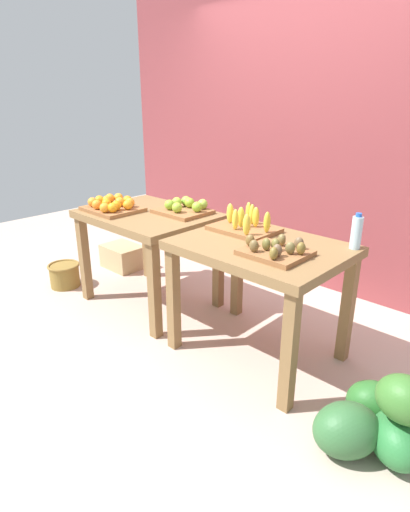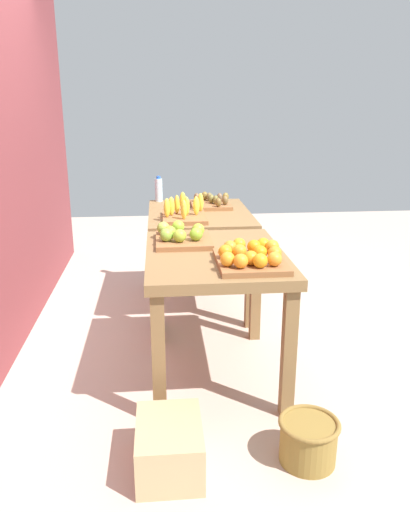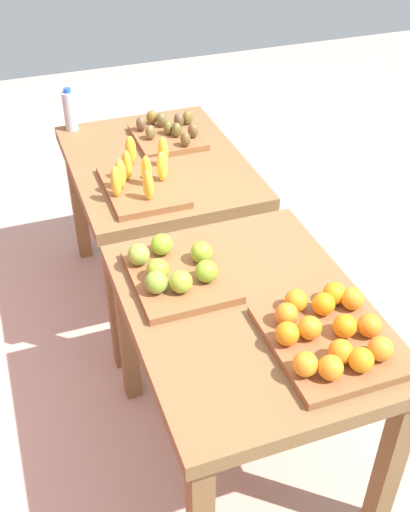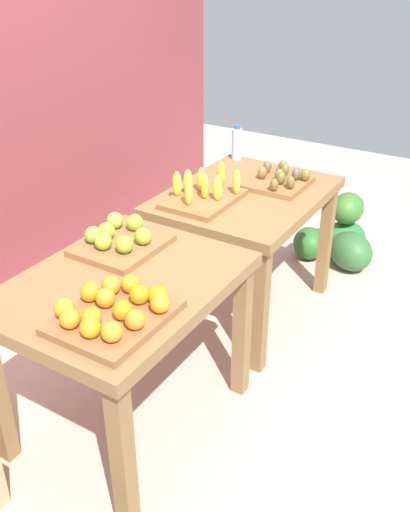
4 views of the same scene
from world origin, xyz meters
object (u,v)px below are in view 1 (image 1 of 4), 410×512
object	(u,v)px
banana_crate	(245,225)
cardboard_produce_box	(123,257)
kiwi_bin	(276,250)
display_table_right	(260,261)
orange_bin	(112,205)
apple_bin	(184,208)
watermelon_pile	(376,421)
water_bottle	(357,232)
wicker_basket	(65,274)
display_table_left	(148,227)

from	to	relation	value
banana_crate	cardboard_produce_box	xyz separation A→B (m)	(-1.71, 0.17, -0.72)
kiwi_bin	cardboard_produce_box	size ratio (longest dim) A/B	0.91
display_table_right	orange_bin	world-z (taller)	orange_bin
apple_bin	watermelon_pile	distance (m)	2.00
apple_bin	banana_crate	xyz separation A→B (m)	(0.66, -0.05, 0.00)
banana_crate	watermelon_pile	xyz separation A→B (m)	(1.18, -0.42, -0.67)
display_table_right	cardboard_produce_box	distance (m)	2.05
water_bottle	cardboard_produce_box	world-z (taller)	water_bottle
cardboard_produce_box	orange_bin	bearing A→B (deg)	-38.50
banana_crate	cardboard_produce_box	bearing A→B (deg)	174.46
kiwi_bin	watermelon_pile	world-z (taller)	kiwi_bin
watermelon_pile	apple_bin	bearing A→B (deg)	165.52
apple_bin	banana_crate	distance (m)	0.66
kiwi_bin	water_bottle	size ratio (longest dim) A/B	1.65
kiwi_bin	cardboard_produce_box	bearing A→B (deg)	168.93
orange_bin	wicker_basket	bearing A→B (deg)	-162.60
wicker_basket	cardboard_produce_box	world-z (taller)	cardboard_produce_box
display_table_left	wicker_basket	size ratio (longest dim) A/B	3.60
display_table_left	watermelon_pile	world-z (taller)	display_table_left
display_table_right	orange_bin	bearing A→B (deg)	-173.11
display_table_right	kiwi_bin	xyz separation A→B (m)	(0.19, -0.12, 0.15)
water_bottle	kiwi_bin	bearing A→B (deg)	-122.51
wicker_basket	apple_bin	bearing A→B (deg)	26.77
display_table_left	kiwi_bin	distance (m)	1.32
water_bottle	wicker_basket	bearing A→B (deg)	-164.59
water_bottle	cardboard_produce_box	bearing A→B (deg)	-179.61
orange_bin	apple_bin	xyz separation A→B (m)	(0.47, 0.35, -0.00)
apple_bin	cardboard_produce_box	bearing A→B (deg)	173.76
orange_bin	water_bottle	xyz separation A→B (m)	(1.83, 0.48, 0.06)
apple_bin	watermelon_pile	world-z (taller)	apple_bin
orange_bin	apple_bin	distance (m)	0.58
display_table_right	apple_bin	world-z (taller)	apple_bin
display_table_right	kiwi_bin	size ratio (longest dim) A/B	2.86
banana_crate	display_table_right	bearing A→B (deg)	-29.40
cardboard_produce_box	display_table_right	bearing A→B (deg)	-8.76
display_table_left	display_table_right	distance (m)	1.12
banana_crate	water_bottle	xyz separation A→B (m)	(0.70, 0.18, 0.06)
banana_crate	watermelon_pile	world-z (taller)	banana_crate
orange_bin	watermelon_pile	size ratio (longest dim) A/B	0.64
orange_bin	cardboard_produce_box	bearing A→B (deg)	141.50
banana_crate	orange_bin	bearing A→B (deg)	-165.10
display_table_left	apple_bin	world-z (taller)	apple_bin
apple_bin	water_bottle	size ratio (longest dim) A/B	1.82
watermelon_pile	cardboard_produce_box	world-z (taller)	watermelon_pile
display_table_right	kiwi_bin	bearing A→B (deg)	-32.08
orange_bin	kiwi_bin	distance (m)	1.55
display_table_right	watermelon_pile	xyz separation A→B (m)	(0.94, -0.29, -0.50)
kiwi_bin	cardboard_produce_box	xyz separation A→B (m)	(-2.13, 0.42, -0.71)
water_bottle	cardboard_produce_box	distance (m)	2.53
display_table_left	cardboard_produce_box	bearing A→B (deg)	160.04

